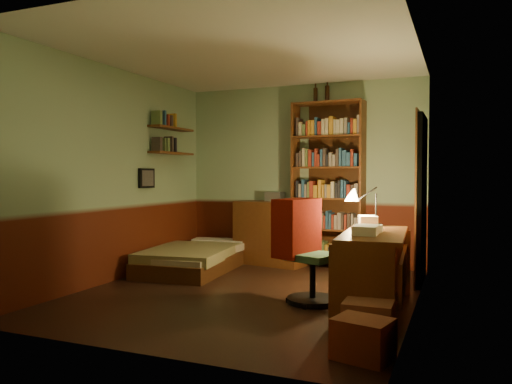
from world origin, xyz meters
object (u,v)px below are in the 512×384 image
at_px(office_chair, 313,256).
at_px(desk_lamp, 376,197).
at_px(dresser, 272,233).
at_px(mini_stereo, 275,196).
at_px(desk, 374,271).
at_px(bed, 196,250).
at_px(cardboard_box_b, 368,318).
at_px(bookshelf, 328,185).
at_px(cardboard_box_a, 363,339).

bearing_deg(office_chair, desk_lamp, 72.92).
bearing_deg(dresser, office_chair, -48.17).
bearing_deg(mini_stereo, desk, -46.53).
distance_m(bed, cardboard_box_b, 3.29).
distance_m(dresser, bookshelf, 1.07).
distance_m(mini_stereo, cardboard_box_a, 3.97).
bearing_deg(bookshelf, mini_stereo, 179.99).
relative_size(bed, cardboard_box_b, 4.68).
relative_size(bed, cardboard_box_a, 4.76).
distance_m(mini_stereo, office_chair, 2.39).
bearing_deg(dresser, desk, -36.39).
distance_m(mini_stereo, desk, 2.75).
height_order(bed, desk_lamp, desk_lamp).
bearing_deg(desk, cardboard_box_b, -87.75).
relative_size(bed, office_chair, 1.90).
relative_size(bookshelf, desk, 1.67).
relative_size(bookshelf, office_chair, 2.40).
distance_m(bed, desk, 2.80).
relative_size(dresser, bookshelf, 0.44).
relative_size(bookshelf, cardboard_box_b, 5.93).
height_order(bookshelf, desk_lamp, bookshelf).
xyz_separation_m(desk_lamp, cardboard_box_b, (0.18, -1.52, -0.91)).
bearing_deg(desk, office_chair, 177.60).
distance_m(desk, cardboard_box_b, 0.86).
bearing_deg(desk, bookshelf, 111.96).
relative_size(mini_stereo, bookshelf, 0.11).
distance_m(dresser, office_chair, 2.23).
xyz_separation_m(dresser, office_chair, (1.16, -1.91, 0.03)).
xyz_separation_m(desk, cardboard_box_b, (0.09, -0.83, -0.23)).
height_order(bed, cardboard_box_a, bed).
relative_size(office_chair, cardboard_box_b, 2.47).
bearing_deg(bookshelf, bed, -148.68).
height_order(office_chair, cardboard_box_a, office_chair).
relative_size(desk, cardboard_box_a, 3.62).
bearing_deg(desk, mini_stereo, 127.35).
relative_size(mini_stereo, desk_lamp, 0.40).
relative_size(bed, desk_lamp, 2.95).
distance_m(bed, cardboard_box_a, 3.67).
xyz_separation_m(mini_stereo, cardboard_box_a, (1.91, -3.38, -0.83)).
height_order(bookshelf, cardboard_box_a, bookshelf).
bearing_deg(cardboard_box_a, desk, 95.93).
distance_m(bookshelf, desk_lamp, 1.55).
height_order(mini_stereo, office_chair, mini_stereo).
bearing_deg(desk, cardboard_box_a, -87.96).
height_order(bed, mini_stereo, mini_stereo).
xyz_separation_m(bookshelf, desk_lamp, (0.86, -1.28, -0.10)).
relative_size(dresser, desk_lamp, 1.66).
bearing_deg(desk_lamp, office_chair, -146.25).
distance_m(bookshelf, cardboard_box_a, 3.66).
relative_size(desk_lamp, cardboard_box_b, 1.59).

